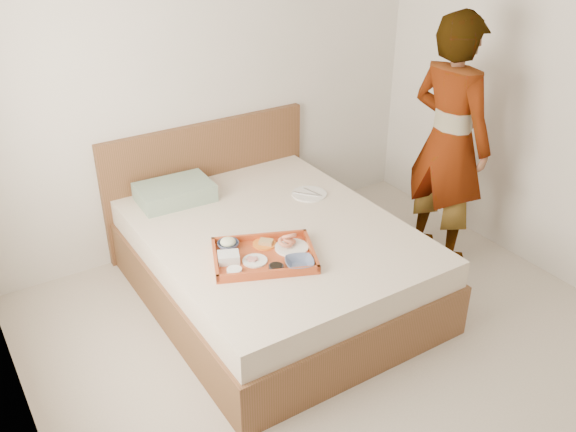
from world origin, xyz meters
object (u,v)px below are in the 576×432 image
at_px(tray, 264,255).
at_px(person, 449,142).
at_px(dinner_plate, 309,194).
at_px(bed, 274,262).

bearing_deg(tray, person, 26.53).
height_order(tray, dinner_plate, tray).
height_order(dinner_plate, person, person).
bearing_deg(person, dinner_plate, 57.67).
bearing_deg(person, bed, 77.57).
xyz_separation_m(tray, person, (1.58, 0.11, 0.35)).
relative_size(bed, dinner_plate, 7.91).
bearing_deg(dinner_plate, bed, -149.70).
height_order(bed, dinner_plate, dinner_plate).
bearing_deg(tray, bed, 72.99).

